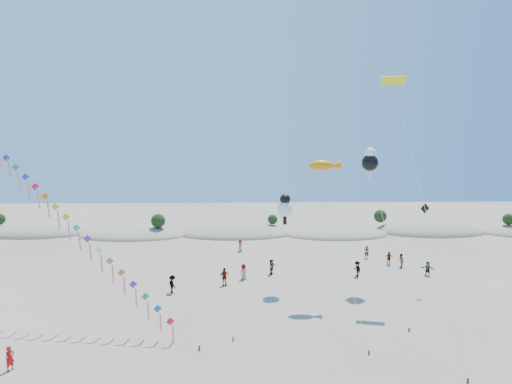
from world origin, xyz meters
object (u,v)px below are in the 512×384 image
at_px(parafoil_kite, 395,85).
at_px(fish_kite, 325,166).
at_px(flyer_foreground, 10,358).
at_px(kite_train, 47,199).

bearing_deg(parafoil_kite, fish_kite, -168.71).
xyz_separation_m(parafoil_kite, flyer_foreground, (-29.44, -14.04, -19.28)).
bearing_deg(parafoil_kite, kite_train, -169.72).
relative_size(kite_train, fish_kite, 1.88).
bearing_deg(flyer_foreground, parafoil_kite, -36.50).
height_order(kite_train, parafoil_kite, parafoil_kite).
height_order(kite_train, flyer_foreground, kite_train).
relative_size(fish_kite, parafoil_kite, 0.63).
height_order(parafoil_kite, flyer_foreground, parafoil_kite).
xyz_separation_m(kite_train, parafoil_kite, (30.42, 5.52, 9.99)).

